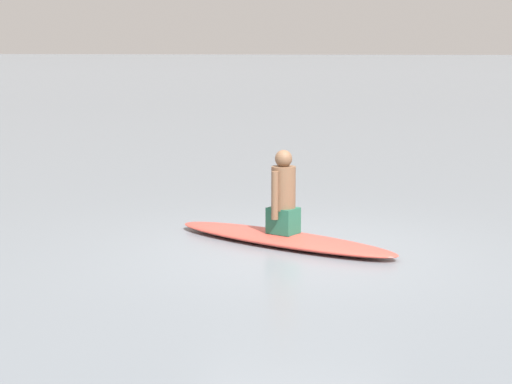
% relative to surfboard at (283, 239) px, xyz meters
% --- Properties ---
extents(ground_plane, '(400.00, 400.00, 0.00)m').
position_rel_surfboard_xyz_m(ground_plane, '(-0.39, -0.18, -0.07)').
color(ground_plane, gray).
extents(surfboard, '(2.11, 3.16, 0.14)m').
position_rel_surfboard_xyz_m(surfboard, '(0.00, 0.00, 0.00)').
color(surfboard, '#D84C3F').
rests_on(surfboard, ground).
extents(person_paddler, '(0.44, 0.44, 1.04)m').
position_rel_surfboard_xyz_m(person_paddler, '(0.00, -0.00, 0.54)').
color(person_paddler, '#26664C').
rests_on(person_paddler, surfboard).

